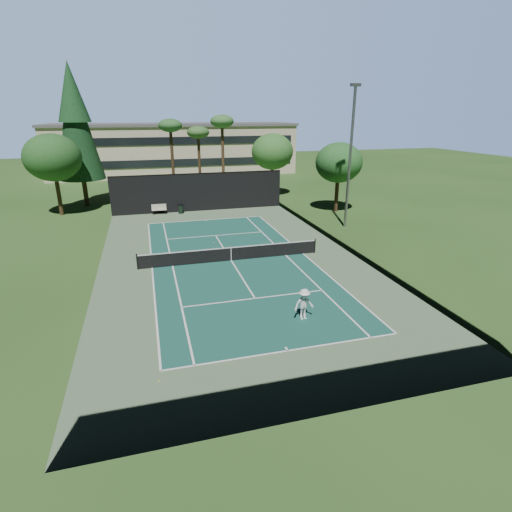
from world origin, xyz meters
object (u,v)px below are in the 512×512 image
Objects in this scene: tennis_ball_c at (230,247)px; trash_bin at (181,209)px; park_bench at (159,209)px; tennis_ball_d at (134,244)px; tennis_net at (231,253)px; tennis_ball_a at (159,381)px; player at (304,304)px; tennis_ball_b at (214,243)px.

trash_bin is (-2.62, 12.39, 0.44)m from tennis_ball_c.
tennis_ball_d is at bearing -104.01° from park_bench.
tennis_net is 13.76m from tennis_ball_a.
tennis_ball_c is at bearing 89.90° from player.
tennis_ball_a is at bearing -161.97° from player.
tennis_ball_c reaches higher than tennis_ball_d.
tennis_net is 9.48m from player.
tennis_net is 4.46m from tennis_ball_b.
park_bench is at bearing 105.25° from tennis_net.
trash_bin is at bearing 82.88° from tennis_ball_a.
tennis_ball_d is at bearing 158.91° from tennis_ball_c.
tennis_ball_c is at bearing -69.34° from park_bench.
tennis_net is 16.28m from park_bench.
player is 26.74× the size of tennis_ball_d.
tennis_ball_c is 12.67m from trash_bin.
tennis_ball_c is 0.05× the size of park_bench.
park_bench is 1.59× the size of trash_bin.
tennis_ball_c is (6.11, 15.51, 0.00)m from tennis_ball_a.
player is at bearing -76.41° from park_bench.
tennis_ball_a is 28.12m from trash_bin.
trash_bin is (2.19, -0.37, -0.07)m from park_bench.
player is 24.44× the size of tennis_ball_a.
park_bench reaches higher than tennis_ball_d.
tennis_ball_b is at bearing -12.25° from tennis_ball_d.
tennis_net is at bearing -40.43° from tennis_ball_d.
tennis_ball_c is (0.53, 2.95, -0.52)m from tennis_net.
tennis_net is at bearing -82.25° from trash_bin.
trash_bin reaches higher than tennis_ball_b.
trash_bin is (3.49, 27.90, 0.44)m from tennis_ball_a.
trash_bin is at bearing 101.93° from tennis_ball_c.
tennis_ball_c is (-1.24, 12.26, -0.79)m from player.
park_bench is (-3.78, 11.31, 0.51)m from tennis_ball_b.
park_bench is at bearing 108.50° from tennis_ball_b.
park_bench is at bearing 110.66° from tennis_ball_c.
player is 1.10× the size of park_bench.
trash_bin is (4.68, 9.58, 0.45)m from tennis_ball_d.
tennis_ball_b is 11.93m from park_bench.
tennis_ball_d is 0.04× the size of park_bench.
trash_bin reaches higher than tennis_ball_c.
tennis_ball_d is at bearing 167.75° from tennis_ball_b.
trash_bin is (-3.86, 24.65, -0.35)m from player.
trash_bin reaches higher than tennis_ball_a.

